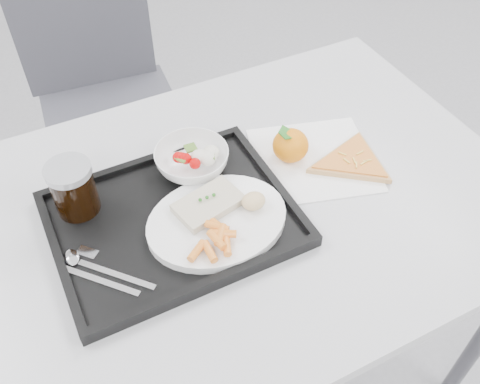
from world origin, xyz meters
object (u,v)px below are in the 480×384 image
dinner_plate (217,221)px  pizza_slice (352,161)px  chair (101,82)px  salad_bowl (192,160)px  table (226,226)px  cola_glass (73,188)px  tray (173,220)px  tangerine (291,145)px

dinner_plate → pizza_slice: dinner_plate is taller
chair → salad_bowl: 0.76m
table → cola_glass: (-0.26, 0.11, 0.14)m
tray → table: bearing=-1.9°
chair → cola_glass: size_ratio=8.61×
salad_bowl → table: bearing=-78.7°
dinner_plate → cola_glass: size_ratio=2.50×
salad_bowl → pizza_slice: 0.34m
table → tangerine: bearing=18.7°
salad_bowl → dinner_plate: bearing=-96.6°
tangerine → pizza_slice: (0.11, -0.08, -0.02)m
tray → dinner_plate: dinner_plate is taller
salad_bowl → tangerine: (0.21, -0.05, -0.00)m
dinner_plate → pizza_slice: (0.33, 0.03, -0.01)m
dinner_plate → pizza_slice: bearing=5.4°
chair → pizza_slice: 0.93m
chair → tangerine: chair is taller
table → salad_bowl: 0.16m
table → tangerine: tangerine is taller
chair → dinner_plate: 0.90m
cola_glass → tangerine: (0.44, -0.05, -0.04)m
dinner_plate → chair: bearing=90.5°
chair → salad_bowl: bearing=-87.9°
dinner_plate → tray: bearing=143.0°
dinner_plate → salad_bowl: (0.02, 0.16, 0.01)m
cola_glass → tangerine: 0.45m
tray → salad_bowl: bearing=50.8°
pizza_slice → tray: bearing=177.0°
chair → pizza_slice: (0.34, -0.84, 0.22)m
chair → pizza_slice: chair is taller
table → salad_bowl: (-0.02, 0.11, 0.11)m
salad_bowl → cola_glass: (-0.24, -0.00, 0.03)m
table → cola_glass: 0.32m
tray → pizza_slice: tray is taller
tray → chair: bearing=85.7°
table → tangerine: 0.22m
table → chair: bearing=93.3°
cola_glass → tangerine: cola_glass is taller
tangerine → pizza_slice: size_ratio=0.39×
chair → tangerine: 0.83m
tray → dinner_plate: size_ratio=1.67×
salad_bowl → cola_glass: cola_glass is taller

